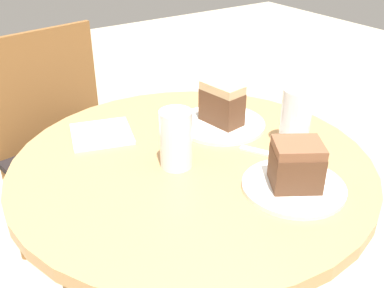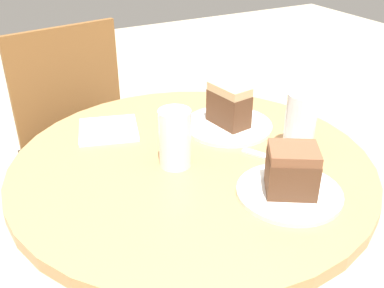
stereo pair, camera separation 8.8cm
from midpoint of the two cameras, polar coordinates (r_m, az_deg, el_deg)
table at (r=1.10m, az=2.33°, el=-9.88°), size 0.80×0.80×0.77m
chair at (r=1.71m, az=-11.64°, el=0.07°), size 0.50×0.47×0.88m
plate_near at (r=0.91m, az=14.95°, el=-6.04°), size 0.21×0.21×0.01m
plate_far at (r=1.14m, az=6.79°, el=2.31°), size 0.22×0.22×0.01m
cake_slice_near at (r=0.88m, az=15.37°, el=-3.28°), size 0.12×0.12×0.09m
cake_slice_far at (r=1.12m, az=6.96°, el=4.90°), size 0.07×0.11×0.10m
glass_lemonade at (r=1.04m, az=15.90°, el=2.06°), size 0.07×0.07×0.14m
glass_water at (r=0.95m, az=0.58°, el=0.15°), size 0.07×0.07×0.13m
napkin_stack at (r=1.13m, az=-8.39°, el=1.75°), size 0.18×0.18×0.01m
fork at (r=1.02m, az=13.17°, el=-2.05°), size 0.10×0.15×0.00m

